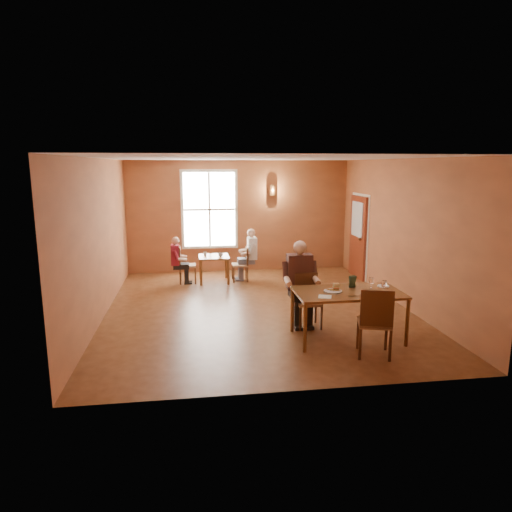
{
  "coord_description": "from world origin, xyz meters",
  "views": [
    {
      "loc": [
        -1.28,
        -8.81,
        2.87
      ],
      "look_at": [
        0.0,
        0.2,
        1.05
      ],
      "focal_mm": 32.0,
      "sensor_mm": 36.0,
      "label": 1
    }
  ],
  "objects": [
    {
      "name": "side_plate",
      "position": [
        1.95,
        -1.63,
        0.83
      ],
      "size": [
        0.22,
        0.22,
        0.02
      ],
      "primitive_type": "cylinder",
      "rotation": [
        0.0,
        0.0,
        0.11
      ],
      "color": "white",
      "rests_on": "main_table"
    },
    {
      "name": "sandwich",
      "position": [
        1.06,
        -1.78,
        0.88
      ],
      "size": [
        0.1,
        0.1,
        0.11
      ],
      "primitive_type": "cube",
      "rotation": [
        0.0,
        0.0,
        -0.1
      ],
      "color": "tan",
      "rests_on": "main_table"
    },
    {
      "name": "sunglasses",
      "position": [
        1.79,
        -2.17,
        0.83
      ],
      "size": [
        0.14,
        0.06,
        0.02
      ],
      "primitive_type": "cube",
      "rotation": [
        0.0,
        0.0,
        -0.08
      ],
      "color": "black",
      "rests_on": "main_table"
    },
    {
      "name": "ceiling",
      "position": [
        0.0,
        0.0,
        3.0
      ],
      "size": [
        6.0,
        7.0,
        0.04
      ],
      "primitive_type": "cube",
      "color": "white",
      "rests_on": "wall_back"
    },
    {
      "name": "chair_empty",
      "position": [
        1.43,
        -2.54,
        0.54
      ],
      "size": [
        0.59,
        0.59,
        1.09
      ],
      "primitive_type": null,
      "rotation": [
        0.0,
        0.0,
        -0.28
      ],
      "color": "brown",
      "rests_on": "ground"
    },
    {
      "name": "diner_main",
      "position": [
        0.75,
        -1.22,
        0.74
      ],
      "size": [
        0.59,
        0.59,
        1.48
      ],
      "primitive_type": null,
      "rotation": [
        0.0,
        0.0,
        3.14
      ],
      "color": "black",
      "rests_on": "ground"
    },
    {
      "name": "diner_white",
      "position": [
        -0.08,
        2.31,
        0.63
      ],
      "size": [
        0.5,
        0.5,
        1.26
      ],
      "primitive_type": null,
      "rotation": [
        0.0,
        0.0,
        1.57
      ],
      "color": "silver",
      "rests_on": "ground"
    },
    {
      "name": "cup_b",
      "position": [
        -0.97,
        2.43,
        0.7
      ],
      "size": [
        0.12,
        0.12,
        0.09
      ],
      "primitive_type": "imported",
      "rotation": [
        0.0,
        0.0,
        -0.42
      ],
      "color": "white",
      "rests_on": "second_table"
    },
    {
      "name": "chair_diner_maroon",
      "position": [
        -1.41,
        2.31,
        0.46
      ],
      "size": [
        0.4,
        0.4,
        0.91
      ],
      "primitive_type": null,
      "rotation": [
        0.0,
        0.0,
        -1.57
      ],
      "color": "brown",
      "rests_on": "ground"
    },
    {
      "name": "wall_left",
      "position": [
        -3.0,
        0.0,
        1.5
      ],
      "size": [
        0.04,
        7.0,
        3.0
      ],
      "primitive_type": "cube",
      "color": "brown",
      "rests_on": "ground"
    },
    {
      "name": "door",
      "position": [
        2.94,
        2.3,
        1.05
      ],
      "size": [
        0.12,
        1.04,
        2.1
      ],
      "primitive_type": "cube",
      "color": "maroon",
      "rests_on": "ground"
    },
    {
      "name": "wall_front",
      "position": [
        0.0,
        -3.5,
        1.5
      ],
      "size": [
        6.0,
        0.04,
        3.0
      ],
      "primitive_type": "cube",
      "color": "brown",
      "rests_on": "ground"
    },
    {
      "name": "plate_food",
      "position": [
        0.99,
        -1.83,
        0.84
      ],
      "size": [
        0.32,
        0.32,
        0.04
      ],
      "primitive_type": "cylinder",
      "rotation": [
        0.0,
        0.0,
        0.08
      ],
      "color": "white",
      "rests_on": "main_table"
    },
    {
      "name": "main_table",
      "position": [
        1.25,
        -1.84,
        0.41
      ],
      "size": [
        1.75,
        0.99,
        0.82
      ],
      "primitive_type": null,
      "color": "#5E3019",
      "rests_on": "ground"
    },
    {
      "name": "wall_right",
      "position": [
        3.0,
        0.0,
        1.5
      ],
      "size": [
        0.04,
        7.0,
        3.0
      ],
      "primitive_type": "cube",
      "color": "brown",
      "rests_on": "ground"
    },
    {
      "name": "second_table",
      "position": [
        -0.76,
        2.31,
        0.33
      ],
      "size": [
        0.74,
        0.74,
        0.65
      ],
      "primitive_type": null,
      "color": "brown",
      "rests_on": "ground"
    },
    {
      "name": "chair_diner_main",
      "position": [
        0.75,
        -1.19,
        0.48
      ],
      "size": [
        0.42,
        0.42,
        0.96
      ],
      "primitive_type": null,
      "rotation": [
        0.0,
        0.0,
        3.14
      ],
      "color": "#411D0F",
      "rests_on": "ground"
    },
    {
      "name": "wall_sconce",
      "position": [
        0.9,
        3.4,
        2.2
      ],
      "size": [
        0.16,
        0.16,
        0.28
      ],
      "primitive_type": "cylinder",
      "color": "brown",
      "rests_on": "wall_back"
    },
    {
      "name": "cup_a",
      "position": [
        -0.6,
        2.23,
        0.7
      ],
      "size": [
        0.15,
        0.15,
        0.09
      ],
      "primitive_type": "imported",
      "rotation": [
        0.0,
        0.0,
        0.33
      ],
      "color": "white",
      "rests_on": "second_table"
    },
    {
      "name": "knife",
      "position": [
        1.24,
        -2.12,
        0.82
      ],
      "size": [
        0.22,
        0.04,
        0.0
      ],
      "primitive_type": "cube",
      "rotation": [
        0.0,
        0.0,
        -0.09
      ],
      "color": "silver",
      "rests_on": "main_table"
    },
    {
      "name": "menu_stand",
      "position": [
        1.4,
        -1.6,
        0.92
      ],
      "size": [
        0.13,
        0.09,
        0.2
      ],
      "primitive_type": "cube",
      "rotation": [
        0.0,
        0.0,
        0.24
      ],
      "color": "#28412C",
      "rests_on": "main_table"
    },
    {
      "name": "window",
      "position": [
        -0.8,
        3.45,
        1.7
      ],
      "size": [
        1.36,
        0.1,
        1.96
      ],
      "primitive_type": "cube",
      "color": "white",
      "rests_on": "wall_back"
    },
    {
      "name": "napkin",
      "position": [
        0.77,
        -2.1,
        0.83
      ],
      "size": [
        0.26,
        0.26,
        0.01
      ],
      "primitive_type": "cube",
      "rotation": [
        0.0,
        0.0,
        -0.34
      ],
      "color": "white",
      "rests_on": "main_table"
    },
    {
      "name": "goblet_a",
      "position": [
        1.7,
        -1.7,
        0.92
      ],
      "size": [
        0.08,
        0.08,
        0.2
      ],
      "primitive_type": null,
      "rotation": [
        0.0,
        0.0,
        0.0
      ],
      "color": "white",
      "rests_on": "main_table"
    },
    {
      "name": "wall_back",
      "position": [
        0.0,
        3.5,
        1.5
      ],
      "size": [
        6.0,
        0.04,
        3.0
      ],
      "primitive_type": "cube",
      "color": "brown",
      "rests_on": "ground"
    },
    {
      "name": "diner_maroon",
      "position": [
        -1.44,
        2.31,
        0.56
      ],
      "size": [
        0.45,
        0.45,
        1.13
      ],
      "primitive_type": null,
      "rotation": [
        0.0,
        0.0,
        -1.57
      ],
      "color": "maroon",
      "rests_on": "ground"
    },
    {
      "name": "goblet_b",
      "position": [
        1.82,
        -1.95,
        0.93
      ],
      "size": [
        0.1,
        0.1,
        0.21
      ],
      "primitive_type": null,
      "rotation": [
        0.0,
        0.0,
        0.2
      ],
      "color": "white",
      "rests_on": "main_table"
    },
    {
      "name": "chair_diner_white",
      "position": [
        -0.11,
        2.31,
        0.43
      ],
      "size": [
        0.38,
        0.38,
        0.86
      ],
      "primitive_type": null,
      "rotation": [
        0.0,
        0.0,
        1.57
      ],
      "color": "#432914",
      "rests_on": "ground"
    },
    {
      "name": "ground",
      "position": [
        0.0,
        0.0,
        0.0
      ],
      "size": [
        6.0,
        7.0,
        0.01
      ],
      "primitive_type": "cube",
      "color": "brown",
      "rests_on": "ground"
    }
  ]
}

